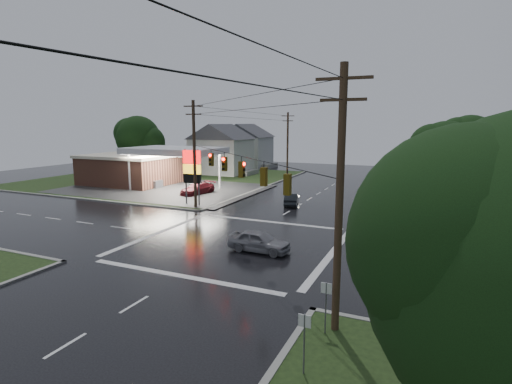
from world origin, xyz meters
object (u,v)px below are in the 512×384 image
at_px(house_far, 246,145).
at_px(gas_station, 137,167).
at_px(utility_pole_n, 288,143).
at_px(car_crossing, 259,241).
at_px(house_near, 221,148).
at_px(tree_nw_behind, 139,138).
at_px(car_pump, 197,189).
at_px(tree_ne_near, 447,153).
at_px(car_north, 291,199).
at_px(utility_pole_nw, 194,153).
at_px(pylon_sign, 192,168).
at_px(utility_pole_se, 339,199).
at_px(tree_ne_far, 470,143).

bearing_deg(house_far, gas_station, -97.50).
relative_size(utility_pole_n, car_crossing, 2.41).
distance_m(house_near, tree_nw_behind, 14.33).
bearing_deg(car_pump, car_crossing, -35.53).
xyz_separation_m(house_near, tree_nw_behind, (-12.89, -6.01, 1.77)).
bearing_deg(tree_ne_near, house_near, 158.24).
distance_m(house_far, tree_nw_behind, 21.65).
bearing_deg(tree_nw_behind, car_crossing, -40.67).
relative_size(house_far, tree_ne_near, 1.23).
bearing_deg(car_north, house_near, -61.21).
bearing_deg(utility_pole_nw, car_pump, 120.91).
bearing_deg(house_near, utility_pole_n, 9.91).
height_order(pylon_sign, house_near, house_near).
relative_size(utility_pole_n, car_north, 2.69).
distance_m(utility_pole_n, tree_nw_behind, 25.63).
height_order(car_north, car_crossing, car_crossing).
xyz_separation_m(pylon_sign, tree_nw_behind, (-23.34, 19.49, 2.17)).
xyz_separation_m(car_north, car_crossing, (3.12, -15.93, 0.10)).
bearing_deg(utility_pole_n, car_crossing, -73.17).
xyz_separation_m(utility_pole_se, house_near, (-30.45, 45.50, -1.32)).
relative_size(gas_station, utility_pole_n, 2.50).
bearing_deg(gas_station, utility_pole_n, 48.53).
bearing_deg(car_crossing, utility_pole_nw, 50.28).
bearing_deg(pylon_sign, gas_station, 148.78).
relative_size(tree_ne_near, tree_ne_far, 0.92).
distance_m(car_crossing, car_pump, 23.62).
height_order(house_far, car_crossing, house_far).
distance_m(pylon_sign, utility_pole_nw, 2.22).
bearing_deg(car_crossing, gas_station, 55.52).
relative_size(tree_ne_far, car_crossing, 2.25).
bearing_deg(gas_station, pylon_sign, -31.22).
xyz_separation_m(tree_ne_near, car_north, (-14.94, -7.15, -4.92)).
height_order(house_near, house_far, same).
distance_m(utility_pole_nw, tree_ne_near, 26.74).
distance_m(house_near, car_pump, 21.29).
distance_m(car_north, car_pump, 12.90).
relative_size(tree_nw_behind, car_crossing, 2.30).
relative_size(utility_pole_se, car_north, 2.82).
relative_size(utility_pole_nw, car_pump, 2.21).
height_order(tree_ne_far, car_crossing, tree_ne_far).
xyz_separation_m(utility_pole_n, tree_ne_far, (26.65, -4.01, 0.71)).
relative_size(house_far, tree_nw_behind, 1.10).
bearing_deg(utility_pole_n, tree_ne_far, -8.55).
bearing_deg(utility_pole_nw, pylon_sign, 135.00).
relative_size(utility_pole_n, house_far, 0.95).
bearing_deg(utility_pole_n, tree_nw_behind, -161.79).
distance_m(gas_station, tree_ne_far, 45.29).
distance_m(tree_nw_behind, tree_ne_near, 48.65).
xyz_separation_m(utility_pole_nw, tree_ne_near, (23.64, 12.49, -0.16)).
relative_size(pylon_sign, car_crossing, 1.38).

